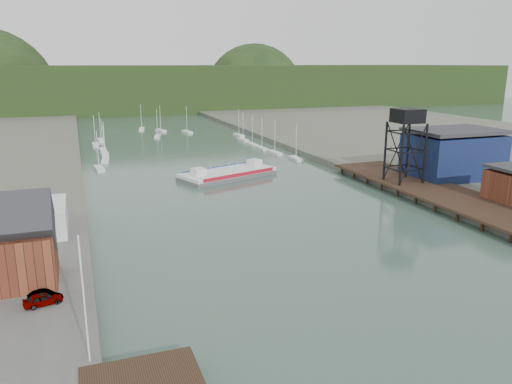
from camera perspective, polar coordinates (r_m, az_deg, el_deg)
ground at (r=53.53m, az=22.40°, el=-17.80°), size 600.00×600.00×0.00m
west_quay at (r=59.43m, az=-25.67°, el=-13.90°), size 16.00×80.00×1.60m
east_pier at (r=107.11m, az=21.33°, el=-0.40°), size 14.00×70.00×2.45m
harbor_building at (r=66.78m, az=-27.11°, el=-5.99°), size 12.20×8.20×8.90m
white_shed at (r=86.61m, az=-26.75°, el=-3.03°), size 18.00×12.00×4.50m
flagpole at (r=46.96m, az=-19.05°, el=-11.62°), size 0.16×0.16×12.00m
lift_tower at (r=113.41m, az=16.90°, el=7.84°), size 6.50×6.50×16.00m
blue_shed at (r=125.51m, az=21.60°, el=4.07°), size 20.50×14.50×11.30m
marina_sailboats at (r=176.10m, az=-9.02°, el=5.44°), size 57.71×92.65×0.90m
distant_hills at (r=335.45m, az=-15.25°, el=11.10°), size 500.00×120.00×80.00m
chain_ferry at (r=124.22m, az=-3.24°, el=2.12°), size 25.99×17.41×3.48m
car_west_a at (r=61.25m, az=-23.17°, el=-11.19°), size 4.42×2.63×1.41m
car_west_b at (r=62.12m, az=-22.95°, el=-10.88°), size 3.91×2.94×1.23m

